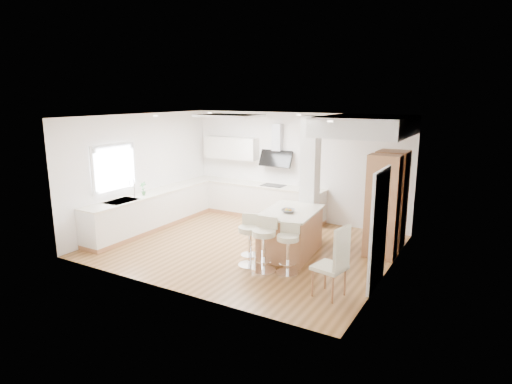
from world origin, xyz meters
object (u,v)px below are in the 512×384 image
Objects in this scene: peninsula at (290,232)px; bar_stool_a at (250,238)px; dining_chair at (336,260)px; bar_stool_b at (264,242)px; bar_stool_c at (288,246)px.

peninsula is 1.62× the size of bar_stool_a.
peninsula is at bearing 147.23° from dining_chair.
dining_chair is at bearing -29.00° from bar_stool_a.
bar_stool_a is 0.98× the size of bar_stool_b.
dining_chair is at bearing -49.56° from peninsula.
dining_chair reaches higher than bar_stool_c.
peninsula is 1.73× the size of bar_stool_c.
bar_stool_b is (0.36, -0.10, 0.01)m from bar_stool_a.
bar_stool_a is at bearing -118.39° from peninsula.
bar_stool_a is 0.82× the size of dining_chair.
bar_stool_b reaches higher than peninsula.
bar_stool_b is 1.57m from dining_chair.
bar_stool_c is at bearing 165.94° from dining_chair.
bar_stool_c is at bearing -72.50° from peninsula.
bar_stool_b is 0.84× the size of dining_chair.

